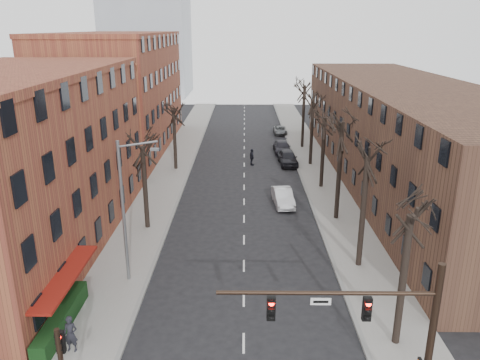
{
  "coord_description": "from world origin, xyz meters",
  "views": [
    {
      "loc": [
        0.0,
        -15.77,
        15.14
      ],
      "look_at": [
        -0.32,
        18.15,
        4.0
      ],
      "focal_mm": 35.0,
      "sensor_mm": 36.0,
      "label": 1
    }
  ],
  "objects_px": {
    "silver_sedan": "(283,197)",
    "parked_car_mid": "(282,147)",
    "pedestrian_a": "(71,334)",
    "parked_car_near": "(288,158)"
  },
  "relations": [
    {
      "from": "silver_sedan",
      "to": "pedestrian_a",
      "type": "xyz_separation_m",
      "value": [
        -11.79,
        -20.06,
        0.35
      ]
    },
    {
      "from": "silver_sedan",
      "to": "parked_car_mid",
      "type": "distance_m",
      "value": 18.13
    },
    {
      "from": "silver_sedan",
      "to": "pedestrian_a",
      "type": "relative_size",
      "value": 2.4
    },
    {
      "from": "parked_car_mid",
      "to": "pedestrian_a",
      "type": "xyz_separation_m",
      "value": [
        -13.08,
        -38.14,
        0.36
      ]
    },
    {
      "from": "parked_car_near",
      "to": "parked_car_mid",
      "type": "xyz_separation_m",
      "value": [
        -0.26,
        5.22,
        -0.1
      ]
    },
    {
      "from": "parked_car_mid",
      "to": "pedestrian_a",
      "type": "relative_size",
      "value": 2.68
    },
    {
      "from": "parked_car_near",
      "to": "pedestrian_a",
      "type": "height_order",
      "value": "pedestrian_a"
    },
    {
      "from": "pedestrian_a",
      "to": "silver_sedan",
      "type": "bearing_deg",
      "value": 62.69
    },
    {
      "from": "silver_sedan",
      "to": "parked_car_near",
      "type": "relative_size",
      "value": 0.92
    },
    {
      "from": "silver_sedan",
      "to": "parked_car_mid",
      "type": "xyz_separation_m",
      "value": [
        1.29,
        18.08,
        -0.01
      ]
    }
  ]
}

